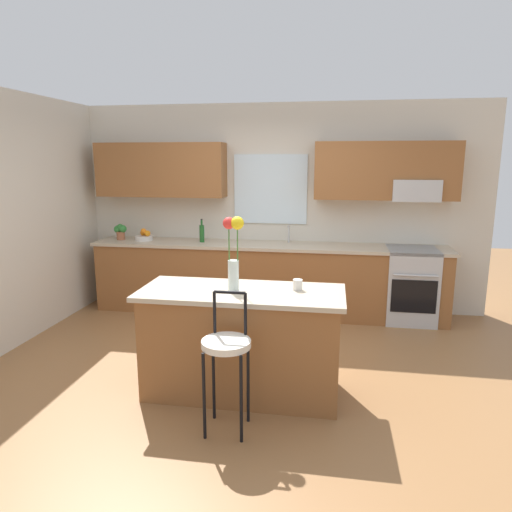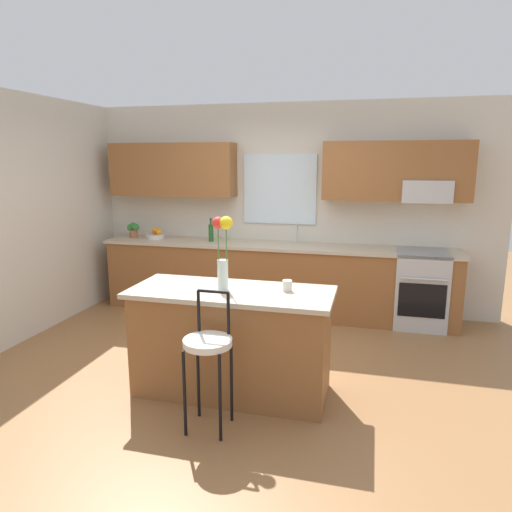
# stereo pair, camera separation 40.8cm
# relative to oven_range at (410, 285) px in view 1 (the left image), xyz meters

# --- Properties ---
(ground_plane) EXTENTS (14.00, 14.00, 0.00)m
(ground_plane) POSITION_rel_oven_range_xyz_m (-1.80, -1.68, -0.46)
(ground_plane) COLOR olive
(wall_left) EXTENTS (0.12, 4.60, 2.70)m
(wall_left) POSITION_rel_oven_range_xyz_m (-4.36, -1.38, 0.89)
(wall_left) COLOR beige
(wall_left) RESTS_ON ground
(back_wall_assembly) EXTENTS (5.60, 0.50, 2.70)m
(back_wall_assembly) POSITION_rel_oven_range_xyz_m (-1.76, 0.31, 1.05)
(back_wall_assembly) COLOR beige
(back_wall_assembly) RESTS_ON ground
(counter_run) EXTENTS (4.56, 0.64, 0.92)m
(counter_run) POSITION_rel_oven_range_xyz_m (-1.80, 0.02, 0.01)
(counter_run) COLOR brown
(counter_run) RESTS_ON ground
(sink_faucet) EXTENTS (0.02, 0.13, 0.23)m
(sink_faucet) POSITION_rel_oven_range_xyz_m (-1.54, 0.17, 0.60)
(sink_faucet) COLOR #B7BABC
(sink_faucet) RESTS_ON counter_run
(oven_range) EXTENTS (0.60, 0.64, 0.92)m
(oven_range) POSITION_rel_oven_range_xyz_m (0.00, 0.00, 0.00)
(oven_range) COLOR #B7BABC
(oven_range) RESTS_ON ground
(kitchen_island) EXTENTS (1.70, 0.71, 0.92)m
(kitchen_island) POSITION_rel_oven_range_xyz_m (-1.70, -2.14, 0.00)
(kitchen_island) COLOR brown
(kitchen_island) RESTS_ON ground
(bar_stool_near) EXTENTS (0.36, 0.36, 1.04)m
(bar_stool_near) POSITION_rel_oven_range_xyz_m (-1.70, -2.71, 0.18)
(bar_stool_near) COLOR black
(bar_stool_near) RESTS_ON ground
(flower_vase) EXTENTS (0.17, 0.11, 0.62)m
(flower_vase) POSITION_rel_oven_range_xyz_m (-1.76, -2.18, 0.81)
(flower_vase) COLOR silver
(flower_vase) RESTS_ON kitchen_island
(mug_ceramic) EXTENTS (0.08, 0.08, 0.09)m
(mug_ceramic) POSITION_rel_oven_range_xyz_m (-1.25, -2.05, 0.51)
(mug_ceramic) COLOR silver
(mug_ceramic) RESTS_ON kitchen_island
(fruit_bowl_oranges) EXTENTS (0.24, 0.24, 0.16)m
(fruit_bowl_oranges) POSITION_rel_oven_range_xyz_m (-3.47, 0.03, 0.51)
(fruit_bowl_oranges) COLOR silver
(fruit_bowl_oranges) RESTS_ON counter_run
(bottle_olive_oil) EXTENTS (0.06, 0.06, 0.31)m
(bottle_olive_oil) POSITION_rel_oven_range_xyz_m (-2.66, 0.02, 0.58)
(bottle_olive_oil) COLOR #1E5923
(bottle_olive_oil) RESTS_ON counter_run
(potted_plant_small) EXTENTS (0.18, 0.12, 0.21)m
(potted_plant_small) POSITION_rel_oven_range_xyz_m (-3.80, 0.03, 0.58)
(potted_plant_small) COLOR #9E5B3D
(potted_plant_small) RESTS_ON counter_run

